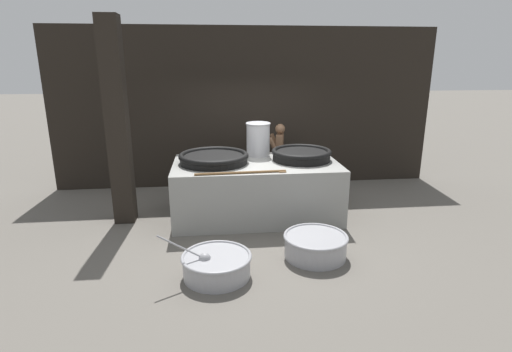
{
  "coord_description": "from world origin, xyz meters",
  "views": [
    {
      "loc": [
        -0.77,
        -7.02,
        2.83
      ],
      "look_at": [
        0.0,
        0.0,
        0.77
      ],
      "focal_mm": 28.0,
      "sensor_mm": 36.0,
      "label": 1
    }
  ],
  "objects_px": {
    "giant_wok_far": "(301,154)",
    "stock_pot": "(258,139)",
    "prep_bowl_vegetables": "(217,264)",
    "giant_wok_near": "(214,158)",
    "cook": "(279,156)",
    "prep_bowl_meat": "(315,245)"
  },
  "relations": [
    {
      "from": "cook",
      "to": "prep_bowl_meat",
      "type": "relative_size",
      "value": 1.58
    },
    {
      "from": "stock_pot",
      "to": "prep_bowl_vegetables",
      "type": "xyz_separation_m",
      "value": [
        -0.88,
        -2.72,
        -1.19
      ]
    },
    {
      "from": "stock_pot",
      "to": "cook",
      "type": "relative_size",
      "value": 0.42
    },
    {
      "from": "giant_wok_far",
      "to": "stock_pot",
      "type": "relative_size",
      "value": 1.73
    },
    {
      "from": "giant_wok_near",
      "to": "prep_bowl_meat",
      "type": "distance_m",
      "value": 2.5
    },
    {
      "from": "prep_bowl_vegetables",
      "to": "giant_wok_near",
      "type": "bearing_deg",
      "value": 89.74
    },
    {
      "from": "cook",
      "to": "prep_bowl_meat",
      "type": "height_order",
      "value": "cook"
    },
    {
      "from": "cook",
      "to": "prep_bowl_vegetables",
      "type": "height_order",
      "value": "cook"
    },
    {
      "from": "giant_wok_near",
      "to": "prep_bowl_vegetables",
      "type": "distance_m",
      "value": 2.4
    },
    {
      "from": "prep_bowl_vegetables",
      "to": "giant_wok_far",
      "type": "bearing_deg",
      "value": 53.94
    },
    {
      "from": "giant_wok_near",
      "to": "stock_pot",
      "type": "bearing_deg",
      "value": 30.59
    },
    {
      "from": "giant_wok_near",
      "to": "stock_pot",
      "type": "xyz_separation_m",
      "value": [
        0.87,
        0.51,
        0.23
      ]
    },
    {
      "from": "giant_wok_near",
      "to": "cook",
      "type": "height_order",
      "value": "cook"
    },
    {
      "from": "giant_wok_far",
      "to": "prep_bowl_vegetables",
      "type": "xyz_separation_m",
      "value": [
        -1.64,
        -2.25,
        -0.96
      ]
    },
    {
      "from": "giant_wok_far",
      "to": "giant_wok_near",
      "type": "bearing_deg",
      "value": -178.38
    },
    {
      "from": "giant_wok_far",
      "to": "cook",
      "type": "height_order",
      "value": "cook"
    },
    {
      "from": "giant_wok_near",
      "to": "cook",
      "type": "distance_m",
      "value": 1.96
    },
    {
      "from": "giant_wok_near",
      "to": "stock_pot",
      "type": "distance_m",
      "value": 1.03
    },
    {
      "from": "stock_pot",
      "to": "cook",
      "type": "height_order",
      "value": "stock_pot"
    },
    {
      "from": "giant_wok_far",
      "to": "cook",
      "type": "distance_m",
      "value": 1.32
    },
    {
      "from": "stock_pot",
      "to": "prep_bowl_meat",
      "type": "relative_size",
      "value": 0.67
    },
    {
      "from": "giant_wok_far",
      "to": "prep_bowl_vegetables",
      "type": "height_order",
      "value": "giant_wok_far"
    }
  ]
}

